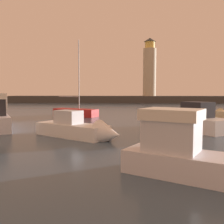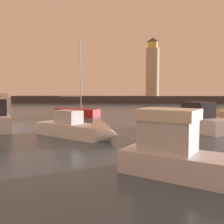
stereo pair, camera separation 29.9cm
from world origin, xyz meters
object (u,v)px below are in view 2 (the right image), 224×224
Objects in this scene: motorboat_3 at (207,159)px; sailboat_moored at (77,112)px; lighthouse at (152,69)px; motorboat_5 at (184,120)px; motorboat_4 at (81,129)px.

sailboat_moored reaches higher than motorboat_3.
lighthouse reaches higher than motorboat_3.
lighthouse is 51.97m from motorboat_5.
motorboat_4 is 0.70× the size of sailboat_moored.
motorboat_4 is at bearing 127.09° from motorboat_3.
lighthouse is 2.39× the size of motorboat_4.
sailboat_moored reaches higher than motorboat_5.
sailboat_moored is (-11.70, 10.58, -0.22)m from motorboat_5.
lighthouse is 43.71m from sailboat_moored.
lighthouse is 2.47× the size of motorboat_3.
lighthouse is 65.02m from motorboat_3.
lighthouse is at bearing 71.73° from sailboat_moored.
sailboat_moored is (-13.40, -40.57, -9.22)m from lighthouse.
sailboat_moored is (-3.57, 15.55, -0.05)m from motorboat_4.
lighthouse is 1.68× the size of sailboat_moored.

